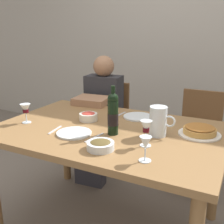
# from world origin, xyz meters

# --- Properties ---
(ground_plane) EXTENTS (8.00, 8.00, 0.00)m
(ground_plane) POSITION_xyz_m (0.00, 0.00, 0.00)
(ground_plane) COLOR slate
(back_wall) EXTENTS (8.00, 0.10, 2.80)m
(back_wall) POSITION_xyz_m (0.00, 1.92, 1.40)
(back_wall) COLOR #B2ADA3
(back_wall) RESTS_ON ground
(dining_table) EXTENTS (1.50, 1.00, 0.76)m
(dining_table) POSITION_xyz_m (0.00, 0.00, 0.67)
(dining_table) COLOR olive
(dining_table) RESTS_ON ground
(wine_bottle) EXTENTS (0.07, 0.07, 0.31)m
(wine_bottle) POSITION_xyz_m (0.07, -0.08, 0.89)
(wine_bottle) COLOR black
(wine_bottle) RESTS_ON dining_table
(water_pitcher) EXTENTS (0.16, 0.11, 0.19)m
(water_pitcher) POSITION_xyz_m (0.33, 0.03, 0.84)
(water_pitcher) COLOR silver
(water_pitcher) RESTS_ON dining_table
(baked_tart) EXTENTS (0.26, 0.26, 0.06)m
(baked_tart) POSITION_xyz_m (0.56, 0.15, 0.79)
(baked_tart) COLOR white
(baked_tart) RESTS_ON dining_table
(salad_bowl) EXTENTS (0.13, 0.13, 0.06)m
(salad_bowl) POSITION_xyz_m (-0.21, 0.09, 0.79)
(salad_bowl) COLOR silver
(salad_bowl) RESTS_ON dining_table
(olive_bowl) EXTENTS (0.15, 0.15, 0.05)m
(olive_bowl) POSITION_xyz_m (0.11, -0.32, 0.79)
(olive_bowl) COLOR silver
(olive_bowl) RESTS_ON dining_table
(wine_glass_left_diner) EXTENTS (0.07, 0.07, 0.15)m
(wine_glass_left_diner) POSITION_xyz_m (0.32, -0.16, 0.87)
(wine_glass_left_diner) COLOR silver
(wine_glass_left_diner) RESTS_ON dining_table
(wine_glass_right_diner) EXTENTS (0.07, 0.07, 0.14)m
(wine_glass_right_diner) POSITION_xyz_m (-0.58, -0.15, 0.86)
(wine_glass_right_diner) COLOR silver
(wine_glass_right_diner) RESTS_ON dining_table
(wine_glass_centre) EXTENTS (0.06, 0.06, 0.13)m
(wine_glass_centre) POSITION_xyz_m (0.38, -0.34, 0.85)
(wine_glass_centre) COLOR silver
(wine_glass_centre) RESTS_ON dining_table
(dinner_plate_left_setting) EXTENTS (0.22, 0.22, 0.01)m
(dinner_plate_left_setting) POSITION_xyz_m (0.09, 0.31, 0.77)
(dinner_plate_left_setting) COLOR silver
(dinner_plate_left_setting) RESTS_ON dining_table
(dinner_plate_right_setting) EXTENTS (0.22, 0.22, 0.01)m
(dinner_plate_right_setting) POSITION_xyz_m (-0.15, -0.19, 0.77)
(dinner_plate_right_setting) COLOR silver
(dinner_plate_right_setting) RESTS_ON dining_table
(fork_left_setting) EXTENTS (0.03, 0.16, 0.00)m
(fork_left_setting) POSITION_xyz_m (-0.06, 0.31, 0.76)
(fork_left_setting) COLOR silver
(fork_left_setting) RESTS_ON dining_table
(knife_left_setting) EXTENTS (0.02, 0.18, 0.00)m
(knife_left_setting) POSITION_xyz_m (0.24, 0.31, 0.76)
(knife_left_setting) COLOR silver
(knife_left_setting) RESTS_ON dining_table
(knife_right_setting) EXTENTS (0.04, 0.18, 0.00)m
(knife_right_setting) POSITION_xyz_m (0.00, -0.19, 0.76)
(knife_right_setting) COLOR silver
(knife_right_setting) RESTS_ON dining_table
(spoon_right_setting) EXTENTS (0.03, 0.16, 0.00)m
(spoon_right_setting) POSITION_xyz_m (-0.30, -0.19, 0.76)
(spoon_right_setting) COLOR silver
(spoon_right_setting) RESTS_ON dining_table
(chair_left) EXTENTS (0.44, 0.44, 0.87)m
(chair_left) POSITION_xyz_m (-0.46, 0.90, 0.50)
(chair_left) COLOR brown
(chair_left) RESTS_ON ground
(diner_left) EXTENTS (0.37, 0.53, 1.16)m
(diner_left) POSITION_xyz_m (-0.44, 0.66, 0.62)
(diner_left) COLOR #2D2D33
(diner_left) RESTS_ON ground
(chair_right) EXTENTS (0.40, 0.40, 0.87)m
(chair_right) POSITION_xyz_m (0.45, 0.90, 0.50)
(chair_right) COLOR brown
(chair_right) RESTS_ON ground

